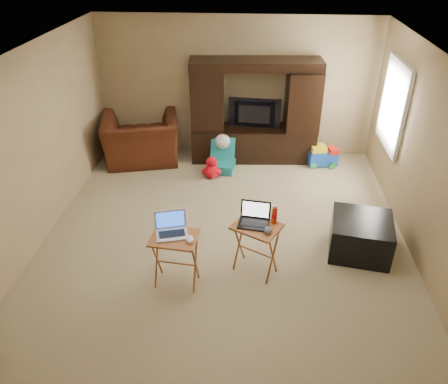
# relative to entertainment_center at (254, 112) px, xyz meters

# --- Properties ---
(floor) EXTENTS (5.50, 5.50, 0.00)m
(floor) POSITION_rel_entertainment_center_xyz_m (-0.34, -2.40, -0.92)
(floor) COLOR tan
(floor) RESTS_ON ground
(ceiling) EXTENTS (5.50, 5.50, 0.00)m
(ceiling) POSITION_rel_entertainment_center_xyz_m (-0.34, -2.40, 1.58)
(ceiling) COLOR silver
(ceiling) RESTS_ON ground
(wall_back) EXTENTS (5.00, 0.00, 5.00)m
(wall_back) POSITION_rel_entertainment_center_xyz_m (-0.34, 0.35, 0.33)
(wall_back) COLOR tan
(wall_back) RESTS_ON ground
(wall_front) EXTENTS (5.00, 0.00, 5.00)m
(wall_front) POSITION_rel_entertainment_center_xyz_m (-0.34, -5.15, 0.33)
(wall_front) COLOR tan
(wall_front) RESTS_ON ground
(wall_left) EXTENTS (0.00, 5.50, 5.50)m
(wall_left) POSITION_rel_entertainment_center_xyz_m (-2.84, -2.40, 0.33)
(wall_left) COLOR tan
(wall_left) RESTS_ON ground
(wall_right) EXTENTS (0.00, 5.50, 5.50)m
(wall_right) POSITION_rel_entertainment_center_xyz_m (2.16, -2.40, 0.33)
(wall_right) COLOR tan
(wall_right) RESTS_ON ground
(window_pane) EXTENTS (0.00, 1.20, 1.20)m
(window_pane) POSITION_rel_entertainment_center_xyz_m (2.14, -0.85, 0.48)
(window_pane) COLOR white
(window_pane) RESTS_ON ground
(window_frame) EXTENTS (0.06, 1.14, 1.34)m
(window_frame) POSITION_rel_entertainment_center_xyz_m (2.12, -0.85, 0.48)
(window_frame) COLOR white
(window_frame) RESTS_ON ground
(entertainment_center) EXTENTS (2.28, 0.71, 1.84)m
(entertainment_center) POSITION_rel_entertainment_center_xyz_m (0.00, 0.00, 0.00)
(entertainment_center) COLOR black
(entertainment_center) RESTS_ON floor
(television) EXTENTS (0.94, 0.18, 0.54)m
(television) POSITION_rel_entertainment_center_xyz_m (-0.00, -0.04, -0.04)
(television) COLOR black
(television) RESTS_ON entertainment_center
(recliner) EXTENTS (1.55, 1.42, 0.86)m
(recliner) POSITION_rel_entertainment_center_xyz_m (-2.03, -0.26, -0.49)
(recliner) COLOR #4C1D10
(recliner) RESTS_ON floor
(child_rocker) EXTENTS (0.48, 0.53, 0.57)m
(child_rocker) POSITION_rel_entertainment_center_xyz_m (-0.54, -0.54, -0.64)
(child_rocker) COLOR teal
(child_rocker) RESTS_ON floor
(plush_toy) EXTENTS (0.36, 0.30, 0.40)m
(plush_toy) POSITION_rel_entertainment_center_xyz_m (-0.69, -0.80, -0.72)
(plush_toy) COLOR red
(plush_toy) RESTS_ON floor
(push_toy) EXTENTS (0.58, 0.46, 0.39)m
(push_toy) POSITION_rel_entertainment_center_xyz_m (1.27, -0.18, -0.72)
(push_toy) COLOR #1649B7
(push_toy) RESTS_ON floor
(ottoman) EXTENTS (0.88, 0.88, 0.49)m
(ottoman) POSITION_rel_entertainment_center_xyz_m (1.46, -2.67, -0.67)
(ottoman) COLOR black
(ottoman) RESTS_ON floor
(tray_table_left) EXTENTS (0.58, 0.48, 0.69)m
(tray_table_left) POSITION_rel_entertainment_center_xyz_m (-0.85, -3.46, -0.57)
(tray_table_left) COLOR #AD522A
(tray_table_left) RESTS_ON floor
(tray_table_right) EXTENTS (0.67, 0.63, 0.69)m
(tray_table_right) POSITION_rel_entertainment_center_xyz_m (0.09, -3.17, -0.57)
(tray_table_right) COLOR #A95728
(tray_table_right) RESTS_ON floor
(laptop_left) EXTENTS (0.43, 0.38, 0.24)m
(laptop_left) POSITION_rel_entertainment_center_xyz_m (-0.88, -3.43, -0.11)
(laptop_left) COLOR silver
(laptop_left) RESTS_ON tray_table_left
(laptop_right) EXTENTS (0.40, 0.34, 0.24)m
(laptop_right) POSITION_rel_entertainment_center_xyz_m (0.05, -3.15, -0.11)
(laptop_right) COLOR black
(laptop_right) RESTS_ON tray_table_right
(mouse_left) EXTENTS (0.12, 0.16, 0.06)m
(mouse_left) POSITION_rel_entertainment_center_xyz_m (-0.66, -3.53, -0.20)
(mouse_left) COLOR white
(mouse_left) RESTS_ON tray_table_left
(mouse_right) EXTENTS (0.11, 0.15, 0.06)m
(mouse_right) POSITION_rel_entertainment_center_xyz_m (0.22, -3.29, -0.20)
(mouse_right) COLOR #424247
(mouse_right) RESTS_ON tray_table_right
(water_bottle) EXTENTS (0.07, 0.07, 0.21)m
(water_bottle) POSITION_rel_entertainment_center_xyz_m (0.29, -3.09, -0.12)
(water_bottle) COLOR red
(water_bottle) RESTS_ON tray_table_right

